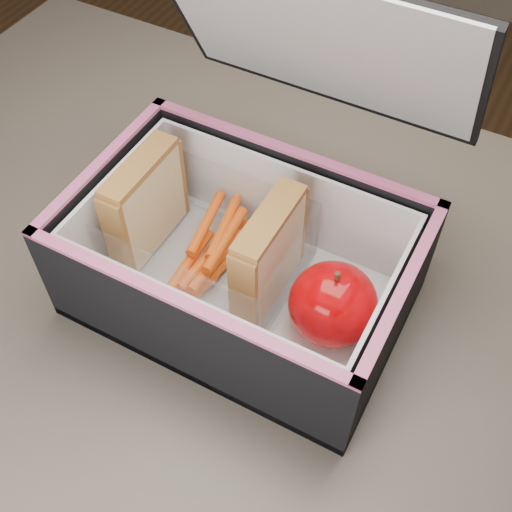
{
  "coord_description": "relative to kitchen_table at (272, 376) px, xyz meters",
  "views": [
    {
      "loc": [
        0.14,
        -0.3,
        1.29
      ],
      "look_at": [
        -0.04,
        0.03,
        0.81
      ],
      "focal_mm": 45.0,
      "sensor_mm": 36.0,
      "label": 1
    }
  ],
  "objects": [
    {
      "name": "sandwich_left",
      "position": [
        -0.16,
        0.03,
        0.16
      ],
      "size": [
        0.03,
        0.1,
        0.11
      ],
      "color": "#CEB381",
      "rests_on": "plastic_tub"
    },
    {
      "name": "paper_napkin",
      "position": [
        0.05,
        0.03,
        0.11
      ],
      "size": [
        0.08,
        0.09,
        0.01
      ],
      "primitive_type": "cube",
      "rotation": [
        0.0,
        0.0,
        -0.08
      ],
      "color": "white",
      "rests_on": "lunch_bag"
    },
    {
      "name": "kitchen_table",
      "position": [
        0.0,
        0.0,
        0.0
      ],
      "size": [
        1.2,
        0.8,
        0.75
      ],
      "color": "brown",
      "rests_on": "ground"
    },
    {
      "name": "sandwich_right",
      "position": [
        -0.02,
        0.03,
        0.16
      ],
      "size": [
        0.03,
        0.1,
        0.11
      ],
      "color": "#CEB381",
      "rests_on": "plastic_tub"
    },
    {
      "name": "lunch_bag",
      "position": [
        -0.05,
        0.03,
        0.16
      ],
      "size": [
        0.32,
        0.31,
        0.3
      ],
      "color": "black",
      "rests_on": "kitchen_table"
    },
    {
      "name": "red_apple",
      "position": [
        0.05,
        0.02,
        0.15
      ],
      "size": [
        0.09,
        0.09,
        0.09
      ],
      "rotation": [
        0.0,
        0.0,
        -0.05
      ],
      "color": "#910000",
      "rests_on": "paper_napkin"
    },
    {
      "name": "plastic_tub",
      "position": [
        -0.09,
        0.03,
        0.14
      ],
      "size": [
        0.19,
        0.13,
        0.08
      ],
      "primitive_type": null,
      "color": "white",
      "rests_on": "lunch_bag"
    },
    {
      "name": "carrot_sticks",
      "position": [
        -0.09,
        0.03,
        0.12
      ],
      "size": [
        0.05,
        0.15,
        0.03
      ],
      "color": "#D24417",
      "rests_on": "plastic_tub"
    }
  ]
}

